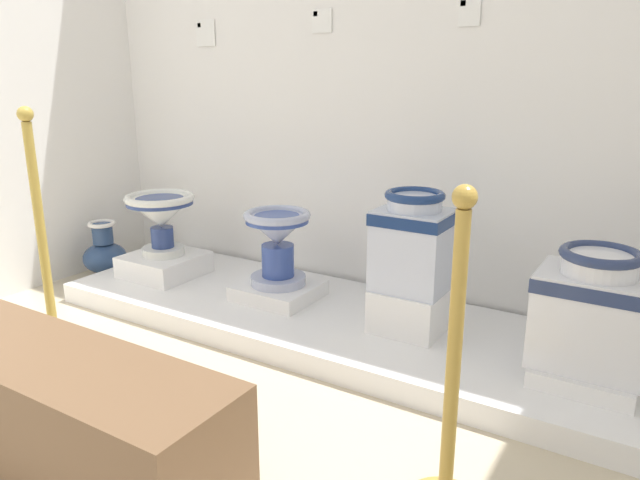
% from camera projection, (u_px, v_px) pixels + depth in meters
% --- Properties ---
extents(display_platform, '(2.92, 0.87, 0.10)m').
position_uv_depth(display_platform, '(337.00, 323.00, 2.84)').
color(display_platform, white).
rests_on(display_platform, ground_plane).
extents(plinth_block_squat_floral, '(0.39, 0.39, 0.12)m').
position_uv_depth(plinth_block_squat_floral, '(164.00, 264.00, 3.35)').
color(plinth_block_squat_floral, white).
rests_on(plinth_block_squat_floral, display_platform).
extents(antique_toilet_squat_floral, '(0.38, 0.38, 0.34)m').
position_uv_depth(antique_toilet_squat_floral, '(161.00, 213.00, 3.27)').
color(antique_toilet_squat_floral, white).
rests_on(antique_toilet_squat_floral, plinth_block_squat_floral).
extents(plinth_block_pale_glazed, '(0.38, 0.36, 0.07)m').
position_uv_depth(plinth_block_pale_glazed, '(278.00, 291.00, 3.01)').
color(plinth_block_pale_glazed, white).
rests_on(plinth_block_pale_glazed, display_platform).
extents(antique_toilet_pale_glazed, '(0.33, 0.33, 0.37)m').
position_uv_depth(antique_toilet_pale_glazed, '(277.00, 236.00, 2.93)').
color(antique_toilet_pale_glazed, '#ACB5D3').
rests_on(antique_toilet_pale_glazed, plinth_block_pale_glazed).
extents(plinth_block_rightmost, '(0.30, 0.28, 0.19)m').
position_uv_depth(plinth_block_rightmost, '(410.00, 309.00, 2.63)').
color(plinth_block_rightmost, white).
rests_on(plinth_block_rightmost, display_platform).
extents(antique_toilet_rightmost, '(0.31, 0.27, 0.43)m').
position_uv_depth(antique_toilet_rightmost, '(413.00, 239.00, 2.54)').
color(antique_toilet_rightmost, silver).
rests_on(antique_toilet_rightmost, plinth_block_rightmost).
extents(plinth_block_leftmost, '(0.36, 0.35, 0.07)m').
position_uv_depth(plinth_block_leftmost, '(585.00, 372.00, 2.20)').
color(plinth_block_leftmost, white).
rests_on(plinth_block_leftmost, display_platform).
extents(antique_toilet_leftmost, '(0.40, 0.30, 0.44)m').
position_uv_depth(antique_toilet_leftmost, '(594.00, 308.00, 2.13)').
color(antique_toilet_leftmost, white).
rests_on(antique_toilet_leftmost, plinth_block_leftmost).
extents(info_placard_first, '(0.14, 0.01, 0.15)m').
position_uv_depth(info_placard_first, '(205.00, 33.00, 3.42)').
color(info_placard_first, white).
extents(info_placard_second, '(0.11, 0.01, 0.12)m').
position_uv_depth(info_placard_second, '(322.00, 21.00, 3.01)').
color(info_placard_second, white).
extents(info_placard_third, '(0.10, 0.01, 0.12)m').
position_uv_depth(info_placard_third, '(469.00, 11.00, 2.62)').
color(info_placard_third, white).
extents(decorative_vase_corner, '(0.26, 0.26, 0.35)m').
position_uv_depth(decorative_vase_corner, '(105.00, 254.00, 3.59)').
color(decorative_vase_corner, white).
rests_on(decorative_vase_corner, ground_plane).
extents(stanchion_post_near_left, '(0.25, 0.25, 1.08)m').
position_uv_depth(stanchion_post_near_left, '(47.00, 281.00, 2.56)').
color(stanchion_post_near_left, gold).
rests_on(stanchion_post_near_left, ground_plane).
extents(stanchion_post_near_right, '(0.23, 0.23, 0.94)m').
position_uv_depth(stanchion_post_near_right, '(450.00, 415.00, 1.62)').
color(stanchion_post_near_right, '#B8913B').
rests_on(stanchion_post_near_right, ground_plane).
extents(museum_bench, '(1.18, 0.36, 0.40)m').
position_uv_depth(museum_bench, '(66.00, 417.00, 1.80)').
color(museum_bench, brown).
rests_on(museum_bench, ground_plane).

